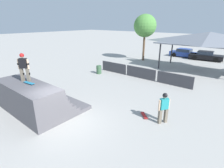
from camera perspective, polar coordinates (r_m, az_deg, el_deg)
name	(u,v)px	position (r m, az deg, el deg)	size (l,w,h in m)	color
ground_plane	(64,123)	(10.08, -15.48, -12.05)	(160.00, 160.00, 0.00)	#A3A09B
quarter_pipe_ramp	(34,99)	(11.52, -24.00, -4.47)	(4.86, 3.56, 1.84)	#565459
skater_on_deck	(23,65)	(11.35, -26.93, 5.43)	(0.65, 0.56, 1.66)	#6B6051
skateboard_on_deck	(29,83)	(10.98, -25.41, 0.33)	(0.84, 0.28, 0.09)	blue
bystander_walking	(164,106)	(9.63, 16.59, -6.81)	(0.45, 0.63, 1.74)	#6B6051
skateboard_on_ground	(144,116)	(10.44, 10.50, -10.08)	(0.73, 0.70, 0.09)	red
barrier_fence	(141,73)	(17.06, 9.31, 3.62)	(9.75, 0.12, 1.05)	#3D3D42
pavilion_shelter	(209,39)	(21.08, 29.18, 12.81)	(10.43, 4.24, 4.21)	#2D2D33
tree_beside_pavilion	(145,26)	(24.82, 10.74, 18.13)	(2.99, 2.99, 6.15)	brown
trash_bin	(99,70)	(18.41, -4.30, 4.70)	(0.52, 0.52, 0.85)	#385B3D
parked_car_blue	(185,53)	(29.42, 22.62, 9.30)	(4.33, 1.89, 1.27)	navy
parked_car_black	(206,56)	(28.25, 28.27, 8.09)	(4.48, 2.15, 1.27)	black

